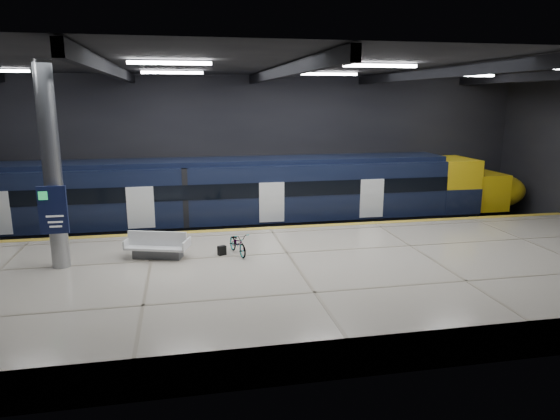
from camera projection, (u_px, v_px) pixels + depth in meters
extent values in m
plane|color=black|center=(282.00, 272.00, 20.01)|extent=(30.00, 30.00, 0.00)
cube|color=black|center=(253.00, 152.00, 26.79)|extent=(30.00, 0.10, 8.00)
cube|color=black|center=(351.00, 222.00, 11.48)|extent=(30.00, 0.10, 8.00)
cube|color=black|center=(282.00, 65.00, 18.26)|extent=(30.00, 16.00, 0.10)
cube|color=black|center=(112.00, 70.00, 17.18)|extent=(0.25, 16.00, 0.40)
cube|color=black|center=(282.00, 72.00, 18.32)|extent=(0.25, 16.00, 0.40)
cube|color=black|center=(433.00, 73.00, 19.45)|extent=(0.25, 16.00, 0.40)
cube|color=white|center=(170.00, 63.00, 15.62)|extent=(2.60, 0.18, 0.10)
cube|color=white|center=(380.00, 66.00, 16.94)|extent=(2.60, 0.18, 0.10)
cube|color=white|center=(560.00, 68.00, 18.26)|extent=(2.60, 0.18, 0.10)
cube|color=white|center=(172.00, 73.00, 21.36)|extent=(2.60, 0.18, 0.10)
cube|color=white|center=(329.00, 74.00, 22.68)|extent=(2.60, 0.18, 0.10)
cube|color=white|center=(469.00, 75.00, 24.01)|extent=(2.60, 0.18, 0.10)
cube|color=beige|center=(296.00, 280.00, 17.49)|extent=(30.00, 11.00, 1.10)
cube|color=gold|center=(270.00, 228.00, 22.40)|extent=(30.00, 0.40, 0.01)
cube|color=gray|center=(263.00, 238.00, 24.57)|extent=(30.00, 0.08, 0.16)
cube|color=gray|center=(258.00, 230.00, 25.95)|extent=(30.00, 0.08, 0.16)
cube|color=black|center=(207.00, 228.00, 24.65)|extent=(24.00, 2.58, 0.80)
cube|color=black|center=(206.00, 192.00, 24.26)|extent=(24.00, 2.80, 2.75)
cube|color=black|center=(205.00, 162.00, 23.93)|extent=(24.00, 2.30, 0.24)
cube|color=black|center=(207.00, 192.00, 22.85)|extent=(24.00, 0.04, 0.70)
cube|color=white|center=(272.00, 202.00, 23.54)|extent=(1.20, 0.05, 1.90)
cube|color=yellow|center=(450.00, 184.00, 26.72)|extent=(2.00, 2.80, 2.75)
ellipsoid|color=yellow|center=(493.00, 191.00, 27.32)|extent=(3.60, 2.52, 1.90)
cube|color=black|center=(456.00, 180.00, 26.74)|extent=(1.60, 2.38, 0.80)
cube|color=#595B60|center=(158.00, 253.00, 18.21)|extent=(1.83, 1.05, 0.33)
cube|color=white|center=(158.00, 247.00, 18.15)|extent=(2.37, 1.55, 0.09)
cube|color=white|center=(157.00, 239.00, 18.09)|extent=(2.11, 0.75, 0.55)
cube|color=white|center=(129.00, 242.00, 18.25)|extent=(0.35, 0.91, 0.33)
cube|color=white|center=(187.00, 244.00, 18.00)|extent=(0.35, 0.91, 0.33)
imported|color=#99999E|center=(238.00, 243.00, 18.58)|extent=(0.93, 1.69, 0.84)
cube|color=black|center=(222.00, 250.00, 18.52)|extent=(0.35, 0.28, 0.35)
cylinder|color=#9EA0A5|center=(52.00, 168.00, 16.54)|extent=(0.60, 0.60, 6.90)
cube|color=#10173C|center=(53.00, 210.00, 16.44)|extent=(0.90, 0.12, 1.60)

